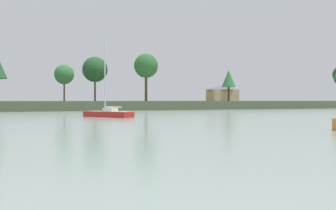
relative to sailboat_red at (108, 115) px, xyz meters
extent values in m
cube|color=#4C563D|center=(0.77, 51.83, 0.85)|extent=(248.63, 41.62, 2.18)
cube|color=#B2231E|center=(-0.01, 0.01, -0.12)|extent=(6.08, 7.65, 1.32)
cube|color=#CCB78E|center=(-0.01, 0.01, 0.56)|extent=(5.60, 7.12, 0.04)
cube|color=silver|center=(0.20, -0.31, 0.81)|extent=(2.11, 2.19, 0.46)
cylinder|color=silver|center=(-0.35, 0.53, 5.75)|extent=(0.15, 0.15, 10.35)
cylinder|color=silver|center=(0.50, -0.76, 1.14)|extent=(1.80, 2.64, 0.12)
cylinder|color=silver|center=(0.50, -0.76, 1.19)|extent=(1.64, 2.40, 0.14)
cylinder|color=#999999|center=(-1.20, 1.82, 5.73)|extent=(1.72, 2.60, 10.30)
cylinder|color=brown|center=(18.24, 35.33, 5.58)|extent=(0.67, 0.67, 7.29)
sphere|color=#2D602D|center=(18.24, 35.33, 10.55)|extent=(5.88, 5.88, 5.88)
cylinder|color=brown|center=(45.48, 41.48, 5.17)|extent=(0.63, 0.63, 6.47)
cone|color=#336B38|center=(45.48, 41.48, 8.36)|extent=(3.99, 3.99, 4.87)
cylinder|color=brown|center=(-0.53, 40.38, 4.58)|extent=(0.39, 0.39, 5.28)
sphere|color=#336B38|center=(-0.53, 40.38, 8.26)|extent=(4.65, 4.65, 4.65)
cylinder|color=brown|center=(8.60, 48.73, 5.38)|extent=(0.50, 0.50, 6.89)
sphere|color=#235128|center=(8.60, 48.73, 10.34)|extent=(6.73, 6.73, 6.73)
cube|color=tan|center=(54.47, 59.94, 3.82)|extent=(9.49, 6.00, 3.75)
pyramid|color=#565B66|center=(54.47, 59.94, 6.37)|extent=(10.25, 6.48, 1.35)
camera|label=1|loc=(-13.40, -53.51, 2.13)|focal=41.33mm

